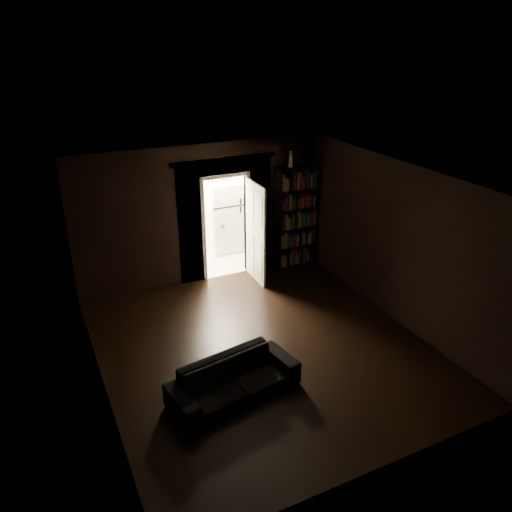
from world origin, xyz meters
The scene contains 9 objects.
ground centered at (0.00, 0.00, 0.00)m, with size 5.50×5.50×0.00m, color black.
room_walls centered at (-0.01, 1.07, 1.68)m, with size 5.02×5.61×2.84m.
kitchen_alcove centered at (0.50, 3.87, 1.21)m, with size 2.20×1.80×2.60m.
sofa centered at (-0.88, -0.82, 0.36)m, with size 1.85×0.80×0.71m, color black.
bookshelf centered at (2.00, 2.55, 1.10)m, with size 0.90×0.32×2.20m, color black.
refrigerator centered at (0.95, 4.03, 0.82)m, with size 0.74×0.68×1.65m, color white.
door centered at (0.96, 2.31, 1.02)m, with size 0.85×0.05×2.05m, color silver.
figurine centered at (1.86, 2.58, 2.36)m, with size 0.11×0.11×0.33m, color silver.
bottles centered at (0.88, 3.99, 1.79)m, with size 0.68×0.09×0.28m, color black.
Camera 1 is at (-3.03, -6.01, 4.71)m, focal length 35.00 mm.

